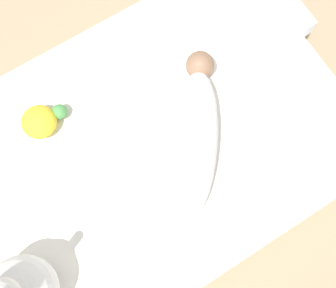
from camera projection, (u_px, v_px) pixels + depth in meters
ground_plane at (147, 156)px, 1.53m from camera, size 12.00×12.00×0.00m
bed_mattress at (145, 151)px, 1.45m from camera, size 1.45×1.00×0.17m
burp_cloth at (181, 72)px, 1.42m from camera, size 0.20×0.15×0.02m
swaddled_baby at (194, 138)px, 1.30m from camera, size 0.45×0.53×0.15m
pillow at (251, 8)px, 1.45m from camera, size 0.29×0.38×0.08m
turtle_plush at (41, 121)px, 1.34m from camera, size 0.16×0.12×0.09m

